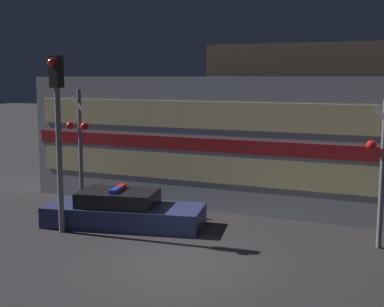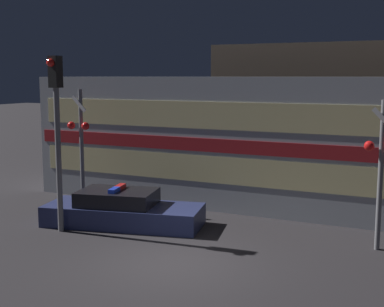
{
  "view_description": "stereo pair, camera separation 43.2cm",
  "coord_description": "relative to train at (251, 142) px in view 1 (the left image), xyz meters",
  "views": [
    {
      "loc": [
        5.42,
        -11.36,
        4.55
      ],
      "look_at": [
        -1.66,
        4.46,
        2.04
      ],
      "focal_mm": 50.0,
      "sensor_mm": 36.0,
      "label": 1
    },
    {
      "loc": [
        5.81,
        -11.18,
        4.55
      ],
      "look_at": [
        -1.66,
        4.46,
        2.04
      ],
      "focal_mm": 50.0,
      "sensor_mm": 36.0,
      "label": 2
    }
  ],
  "objects": [
    {
      "name": "crossing_signal_near",
      "position": [
        4.68,
        -3.37,
        0.01
      ],
      "size": [
        0.86,
        0.35,
        3.96
      ],
      "color": "slate",
      "rests_on": "ground_plane"
    },
    {
      "name": "ground_plane",
      "position": [
        0.33,
        -6.57,
        -2.26
      ],
      "size": [
        120.0,
        120.0,
        0.0
      ],
      "primitive_type": "plane",
      "color": "#262326"
    },
    {
      "name": "crossing_signal_far",
      "position": [
        -5.14,
        -3.0,
        0.1
      ],
      "size": [
        0.86,
        0.35,
        4.12
      ],
      "color": "slate",
      "rests_on": "ground_plane"
    },
    {
      "name": "traffic_light_corner",
      "position": [
        -3.99,
        -5.57,
        1.01
      ],
      "size": [
        0.3,
        0.46,
        5.12
      ],
      "color": "slate",
      "rests_on": "ground_plane"
    },
    {
      "name": "building_left",
      "position": [
        0.33,
        8.35,
        0.74
      ],
      "size": [
        8.74,
        5.41,
        6.0
      ],
      "color": "brown",
      "rests_on": "ground_plane"
    },
    {
      "name": "train",
      "position": [
        0.0,
        0.0,
        0.0
      ],
      "size": [
        16.28,
        3.09,
        4.53
      ],
      "color": "#999EA5",
      "rests_on": "ground_plane"
    },
    {
      "name": "police_car",
      "position": [
        -2.7,
        -4.22,
        -1.82
      ],
      "size": [
        5.08,
        2.78,
        1.2
      ],
      "rotation": [
        0.0,
        0.0,
        0.22
      ],
      "color": "navy",
      "rests_on": "ground_plane"
    }
  ]
}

